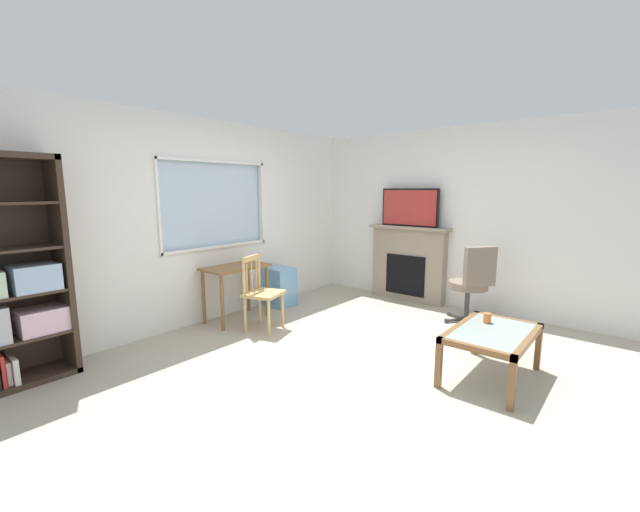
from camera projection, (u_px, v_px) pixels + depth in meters
name	position (u px, v px, depth m)	size (l,w,h in m)	color
ground	(345.00, 367.00, 3.84)	(6.21, 5.50, 0.02)	#B2A893
wall_back_with_window	(201.00, 224.00, 5.03)	(5.21, 0.15, 2.54)	white
wall_right	(456.00, 219.00, 5.66)	(0.12, 4.70, 2.54)	white
bookshelf	(4.00, 290.00, 3.35)	(0.90, 0.38, 1.98)	#38281E
desk_under_window	(236.00, 276.00, 5.10)	(0.82, 0.48, 0.72)	brown
wooden_chair	(261.00, 292.00, 4.77)	(0.52, 0.51, 0.90)	tan
plastic_drawer_unit	(279.00, 287.00, 5.81)	(0.35, 0.40, 0.56)	#72ADDB
fireplace	(408.00, 263.00, 6.06)	(0.26, 1.25, 1.13)	gray
tv	(410.00, 208.00, 5.91)	(0.06, 0.90, 0.56)	black
office_chair	(472.00, 281.00, 4.96)	(0.62, 0.62, 1.00)	#7A6B5B
coffee_table	(492.00, 337.00, 3.53)	(0.97, 0.63, 0.45)	#8C9E99
sippy_cup	(487.00, 318.00, 3.72)	(0.07, 0.07, 0.09)	orange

